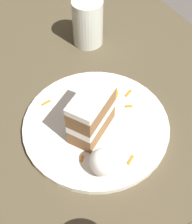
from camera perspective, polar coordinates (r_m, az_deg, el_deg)
name	(u,v)px	position (r m, az deg, el deg)	size (l,w,h in m)	color
ground_plane	(97,148)	(0.63, 0.17, -6.54)	(6.00, 6.00, 0.00)	#4C4742
dining_table	(97,144)	(0.62, 0.17, -5.90)	(1.27, 0.81, 0.03)	#4C422D
plate	(96,125)	(0.62, 0.00, -2.35)	(0.29, 0.29, 0.01)	silver
cake_slice	(91,114)	(0.57, -0.98, -0.34)	(0.10, 0.11, 0.10)	brown
cream_dollop	(102,162)	(0.54, 1.10, -9.19)	(0.05, 0.04, 0.06)	white
orange_garnish	(106,93)	(0.67, 1.91, 3.46)	(0.05, 0.05, 0.00)	orange
carrot_shreds_scatter	(98,113)	(0.63, 0.38, -0.13)	(0.21, 0.19, 0.00)	orange
drinking_glass	(88,25)	(0.79, -1.51, 15.56)	(0.07, 0.07, 0.11)	beige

